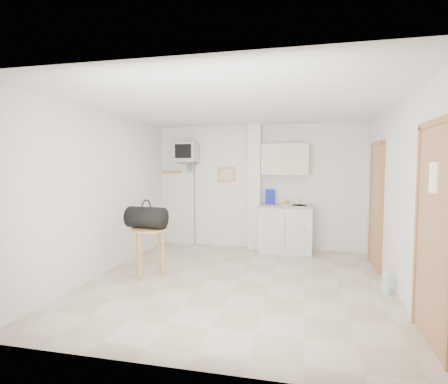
% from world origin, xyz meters
% --- Properties ---
extents(ground, '(4.50, 4.50, 0.00)m').
position_xyz_m(ground, '(0.00, 0.00, 0.00)').
color(ground, '#C0AF9C').
rests_on(ground, ground).
extents(room_envelope, '(4.24, 4.54, 2.55)m').
position_xyz_m(room_envelope, '(0.24, 0.09, 1.54)').
color(room_envelope, white).
rests_on(room_envelope, ground).
extents(kitchenette, '(1.03, 0.58, 2.10)m').
position_xyz_m(kitchenette, '(0.57, 2.00, 0.80)').
color(kitchenette, silver).
rests_on(kitchenette, ground).
extents(crt_television, '(0.44, 0.45, 2.15)m').
position_xyz_m(crt_television, '(-1.45, 2.02, 1.94)').
color(crt_television, slate).
rests_on(crt_television, ground).
extents(round_table, '(0.56, 0.56, 0.73)m').
position_xyz_m(round_table, '(-1.35, -0.02, 0.61)').
color(round_table, '#B28045').
rests_on(round_table, ground).
extents(duffel_bag, '(0.63, 0.40, 0.44)m').
position_xyz_m(duffel_bag, '(-1.39, -0.02, 0.89)').
color(duffel_bag, black).
rests_on(duffel_bag, round_table).
extents(water_bottle, '(0.11, 0.11, 0.33)m').
position_xyz_m(water_bottle, '(1.98, -0.05, 0.15)').
color(water_bottle, '#A1CBD9').
rests_on(water_bottle, ground).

